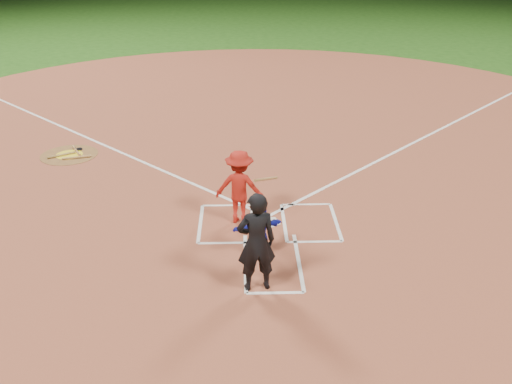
{
  "coord_description": "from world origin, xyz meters",
  "views": [
    {
      "loc": [
        -0.61,
        -11.73,
        6.4
      ],
      "look_at": [
        -0.3,
        -0.4,
        1.0
      ],
      "focal_mm": 40.0,
      "sensor_mm": 36.0,
      "label": 1
    }
  ],
  "objects_px": {
    "on_deck_circle": "(69,155)",
    "home_plate": "(268,222)",
    "catcher": "(259,230)",
    "batter_at_plate": "(240,187)",
    "umpire": "(256,242)"
  },
  "relations": [
    {
      "from": "catcher",
      "to": "on_deck_circle",
      "type": "bearing_deg",
      "value": -66.21
    },
    {
      "from": "home_plate",
      "to": "umpire",
      "type": "distance_m",
      "value": 2.82
    },
    {
      "from": "home_plate",
      "to": "catcher",
      "type": "bearing_deg",
      "value": 79.4
    },
    {
      "from": "on_deck_circle",
      "to": "catcher",
      "type": "bearing_deg",
      "value": -46.33
    },
    {
      "from": "home_plate",
      "to": "on_deck_circle",
      "type": "bearing_deg",
      "value": -37.29
    },
    {
      "from": "home_plate",
      "to": "umpire",
      "type": "xyz_separation_m",
      "value": [
        -0.35,
        -2.61,
        1.0
      ]
    },
    {
      "from": "umpire",
      "to": "on_deck_circle",
      "type": "bearing_deg",
      "value": -62.79
    },
    {
      "from": "home_plate",
      "to": "batter_at_plate",
      "type": "xyz_separation_m",
      "value": [
        -0.66,
        0.11,
        0.87
      ]
    },
    {
      "from": "batter_at_plate",
      "to": "umpire",
      "type": "bearing_deg",
      "value": -83.58
    },
    {
      "from": "home_plate",
      "to": "batter_at_plate",
      "type": "distance_m",
      "value": 1.1
    },
    {
      "from": "home_plate",
      "to": "catcher",
      "type": "height_order",
      "value": "catcher"
    },
    {
      "from": "home_plate",
      "to": "batter_at_plate",
      "type": "bearing_deg",
      "value": -9.24
    },
    {
      "from": "umpire",
      "to": "catcher",
      "type": "bearing_deg",
      "value": -105.02
    },
    {
      "from": "on_deck_circle",
      "to": "home_plate",
      "type": "bearing_deg",
      "value": -37.29
    },
    {
      "from": "on_deck_circle",
      "to": "umpire",
      "type": "distance_m",
      "value": 8.96
    }
  ]
}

